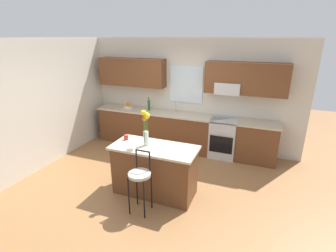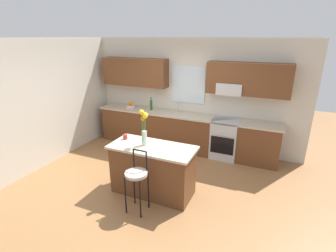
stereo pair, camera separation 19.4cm
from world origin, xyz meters
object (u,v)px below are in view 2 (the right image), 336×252
(flower_vase, at_px, (144,124))
(kitchen_island, at_px, (153,170))
(oven_range, at_px, (225,138))
(bar_stool_near, at_px, (137,176))
(fruit_bowl_oranges, at_px, (131,106))
(bottle_olive_oil, at_px, (151,105))
(mug_ceramic, at_px, (125,137))

(flower_vase, bearing_deg, kitchen_island, -4.11)
(oven_range, distance_m, kitchen_island, 2.18)
(oven_range, xyz_separation_m, bar_stool_near, (-0.88, -2.56, 0.18))
(fruit_bowl_oranges, height_order, bottle_olive_oil, bottle_olive_oil)
(bar_stool_near, xyz_separation_m, bottle_olive_oil, (-1.06, 2.58, 0.42))
(oven_range, height_order, bar_stool_near, bar_stool_near)
(bottle_olive_oil, bearing_deg, mug_ceramic, -76.85)
(bar_stool_near, distance_m, flower_vase, 0.89)
(kitchen_island, bearing_deg, bar_stool_near, -90.00)
(kitchen_island, relative_size, mug_ceramic, 16.80)
(kitchen_island, distance_m, mug_ceramic, 0.80)
(bar_stool_near, bearing_deg, fruit_bowl_oranges, 122.98)
(oven_range, height_order, flower_vase, flower_vase)
(kitchen_island, relative_size, bottle_olive_oil, 4.48)
(mug_ceramic, xyz_separation_m, bottle_olive_oil, (-0.45, 1.92, 0.09))
(oven_range, distance_m, flower_vase, 2.40)
(bar_stool_near, bearing_deg, flower_vase, 105.16)
(kitchen_island, height_order, bottle_olive_oil, bottle_olive_oil)
(mug_ceramic, bearing_deg, oven_range, 51.77)
(oven_range, bearing_deg, bottle_olive_oil, 179.27)
(mug_ceramic, bearing_deg, fruit_bowl_oranges, 118.96)
(fruit_bowl_oranges, bearing_deg, bottle_olive_oil, -0.50)
(oven_range, bearing_deg, kitchen_island, -113.78)
(oven_range, height_order, mug_ceramic, mug_ceramic)
(kitchen_island, bearing_deg, bottle_olive_oil, 117.70)
(kitchen_island, height_order, bar_stool_near, bar_stool_near)
(bar_stool_near, height_order, mug_ceramic, bar_stool_near)
(oven_range, height_order, fruit_bowl_oranges, fruit_bowl_oranges)
(oven_range, distance_m, fruit_bowl_oranges, 2.61)
(bar_stool_near, bearing_deg, mug_ceramic, 132.85)
(kitchen_island, distance_m, bar_stool_near, 0.58)
(flower_vase, distance_m, bottle_olive_oil, 2.22)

